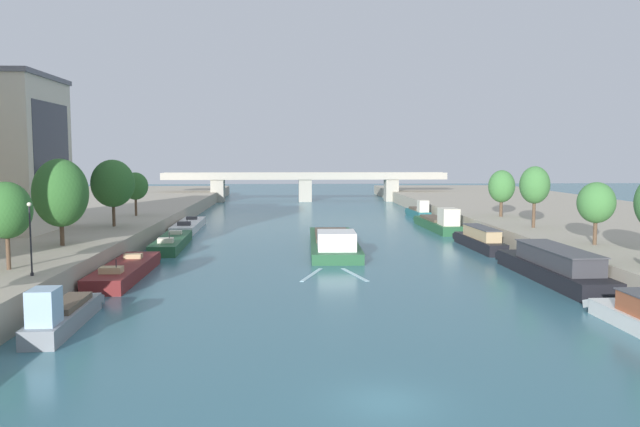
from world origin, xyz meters
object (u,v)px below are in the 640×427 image
Objects in this scene: tree_right_second at (596,203)px; moored_boat_left_gap_after at (125,270)px; moored_boat_left_end at (62,314)px; moored_boat_left_upstream at (189,225)px; moored_boat_right_downstream at (439,223)px; moored_boat_left_second at (172,242)px; bridge_far at (305,183)px; moored_boat_right_near at (480,239)px; moored_boat_right_lone at (553,266)px; moored_boat_right_far at (418,212)px; tree_left_past_mid at (6,210)px; tree_left_far at (113,183)px; tree_right_end_of_row at (535,185)px; barge_midriver at (333,242)px; tree_left_nearest at (61,193)px; tree_left_third at (135,186)px; lamppost_left_bank at (30,236)px; tree_right_nearest at (502,186)px.

moored_boat_left_gap_after is at bearing -177.62° from tree_right_second.
moored_boat_left_end is at bearing -156.88° from tree_right_second.
moored_boat_right_downstream is (33.98, -2.48, 0.43)m from moored_boat_left_upstream.
moored_boat_left_end is at bearing -90.59° from moored_boat_left_second.
tree_right_second is 87.06m from bridge_far.
moored_boat_right_downstream is (33.19, 14.48, 0.40)m from moored_boat_left_second.
tree_right_second reaches higher than moored_boat_right_near.
bridge_far is (-17.41, 88.66, 2.92)m from moored_boat_right_lone.
bridge_far reaches higher than moored_boat_left_gap_after.
tree_right_second is (40.10, 17.12, 5.02)m from moored_boat_left_end.
moored_boat_right_far is 1.73× the size of tree_left_past_mid.
tree_left_far is 1.11× the size of tree_right_end_of_row.
moored_boat_left_end is 11.08m from tree_left_past_mid.
moored_boat_left_end is at bearing -79.57° from tree_left_far.
moored_boat_left_end is 102.48m from bridge_far.
barge_midriver is 1.39× the size of moored_boat_right_downstream.
tree_left_nearest reaches higher than tree_left_past_mid.
moored_boat_left_second reaches higher than moored_boat_left_upstream.
moored_boat_left_upstream is at bearing 69.62° from tree_left_far.
moored_boat_right_downstream is 30.92m from tree_right_second.
moored_boat_left_second is at bearing 62.63° from tree_left_nearest.
tree_right_second is (46.34, -16.74, -1.07)m from tree_left_far.
moored_boat_right_near is 44.11m from tree_left_third.
moored_boat_left_end is 7.39m from lamppost_left_bank.
moored_boat_right_lone is 46.31m from tree_left_far.
moored_boat_left_upstream is at bearing 82.24° from tree_left_past_mid.
moored_boat_right_far is 1.56× the size of tree_right_end_of_row.
moored_boat_right_near is 15.71m from tree_right_nearest.
barge_midriver is 30.03m from tree_left_third.
moored_boat_right_lone is 41.16m from tree_left_past_mid.
moored_boat_left_second is 16.53m from tree_left_third.
moored_boat_right_lone is 2.54× the size of tree_right_end_of_row.
moored_boat_left_second is 2.66× the size of tree_left_third.
tree_left_far reaches higher than moored_boat_left_second.
tree_right_second is (46.28, 9.68, -0.39)m from tree_left_past_mid.
tree_left_past_mid is at bearing -126.01° from moored_boat_left_gap_after.
moored_boat_left_end reaches higher than moored_boat_right_lone.
tree_left_third is 47.51m from tree_right_nearest.
moored_boat_right_near is 1.71× the size of tree_left_far.
tree_left_far is 71.11m from bridge_far.
tree_left_far is at bearing 173.91° from moored_boat_right_near.
tree_left_third is (-24.73, 16.20, 5.25)m from barge_midriver.
tree_left_nearest is (-6.26, 3.56, 6.20)m from moored_boat_left_gap_after.
tree_left_nearest is at bearing -145.18° from moored_boat_right_downstream.
bridge_far reaches higher than moored_boat_left_second.
moored_boat_left_second is at bearing 176.85° from tree_right_end_of_row.
moored_boat_right_downstream is at bearing 0.87° from tree_left_third.
moored_boat_left_second is (-17.61, 2.33, -0.24)m from barge_midriver.
tree_left_nearest reaches higher than bridge_far.
bridge_far is at bearing 112.10° from tree_right_nearest.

